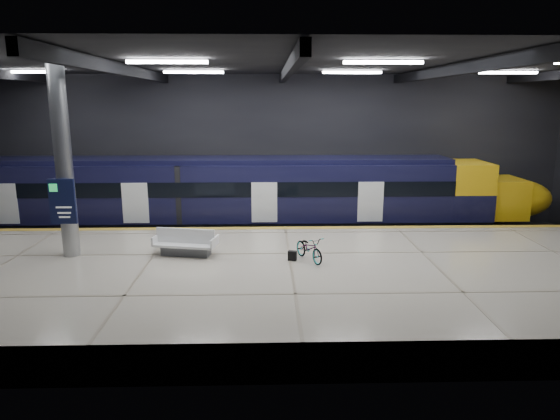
{
  "coord_description": "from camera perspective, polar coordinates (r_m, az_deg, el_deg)",
  "views": [
    {
      "loc": [
        -0.83,
        -18.78,
        6.67
      ],
      "look_at": [
        -0.27,
        1.5,
        2.2
      ],
      "focal_mm": 32.0,
      "sensor_mm": 36.0,
      "label": 1
    }
  ],
  "objects": [
    {
      "name": "rails",
      "position": [
        25.17,
        0.36,
        -2.75
      ],
      "size": [
        30.0,
        1.52,
        0.16
      ],
      "color": "gray",
      "rests_on": "ground"
    },
    {
      "name": "info_column",
      "position": [
        19.27,
        -23.5,
        4.82
      ],
      "size": [
        0.9,
        0.78,
        6.9
      ],
      "color": "#9EA0A5",
      "rests_on": "platform"
    },
    {
      "name": "bicycle",
      "position": [
        17.74,
        3.37,
        -4.38
      ],
      "size": [
        1.29,
        1.8,
        0.9
      ],
      "primitive_type": "imported",
      "rotation": [
        0.0,
        0.0,
        0.45
      ],
      "color": "#99999E",
      "rests_on": "platform"
    },
    {
      "name": "ground",
      "position": [
        19.94,
        0.9,
        -7.11
      ],
      "size": [
        30.0,
        30.0,
        0.0
      ],
      "primitive_type": "plane",
      "color": "black",
      "rests_on": "ground"
    },
    {
      "name": "platform",
      "position": [
        17.41,
        1.26,
        -8.16
      ],
      "size": [
        30.0,
        11.0,
        1.1
      ],
      "primitive_type": "cube",
      "color": "beige",
      "rests_on": "ground"
    },
    {
      "name": "pannier_bag",
      "position": [
        17.78,
        1.42,
        -5.25
      ],
      "size": [
        0.34,
        0.25,
        0.35
      ],
      "primitive_type": "cube",
      "rotation": [
        0.0,
        0.0,
        -0.27
      ],
      "color": "black",
      "rests_on": "platform"
    },
    {
      "name": "bench",
      "position": [
        18.65,
        -10.71,
        -4.04
      ],
      "size": [
        2.41,
        1.37,
        1.0
      ],
      "rotation": [
        0.0,
        0.0,
        -0.2
      ],
      "color": "#595B60",
      "rests_on": "platform"
    },
    {
      "name": "train",
      "position": [
        24.74,
        -4.58,
        1.65
      ],
      "size": [
        29.4,
        2.84,
        3.79
      ],
      "color": "black",
      "rests_on": "ground"
    },
    {
      "name": "room_shell",
      "position": [
        18.82,
        0.96,
        9.53
      ],
      "size": [
        30.1,
        16.1,
        8.05
      ],
      "color": "black",
      "rests_on": "ground"
    },
    {
      "name": "safety_strip",
      "position": [
        22.25,
        0.61,
        -2.05
      ],
      "size": [
        30.0,
        0.4,
        0.01
      ],
      "primitive_type": "cube",
      "color": "gold",
      "rests_on": "platform"
    }
  ]
}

